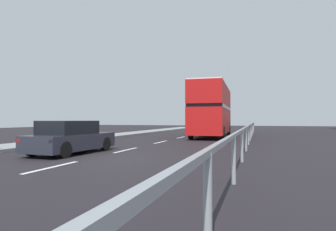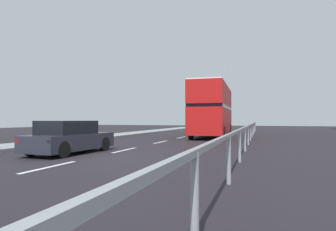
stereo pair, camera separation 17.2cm
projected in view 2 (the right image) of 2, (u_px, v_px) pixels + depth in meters
The scene contains 5 objects.
ground_plane at pixel (96, 158), 11.23m from camera, with size 73.99×120.00×0.10m, color black.
lane_paint_markings at pixel (196, 142), 18.61m from camera, with size 3.67×46.00×0.01m.
bridge_side_railing at pixel (249, 128), 18.10m from camera, with size 0.10×42.00×1.14m.
double_decker_bus_red at pixel (213, 109), 24.41m from camera, with size 2.93×10.46×4.36m.
hatchback_car_near at pixel (70, 138), 12.33m from camera, with size 1.97×4.26×1.41m.
Camera 2 is at (6.19, -9.82, 1.46)m, focal length 30.51 mm.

